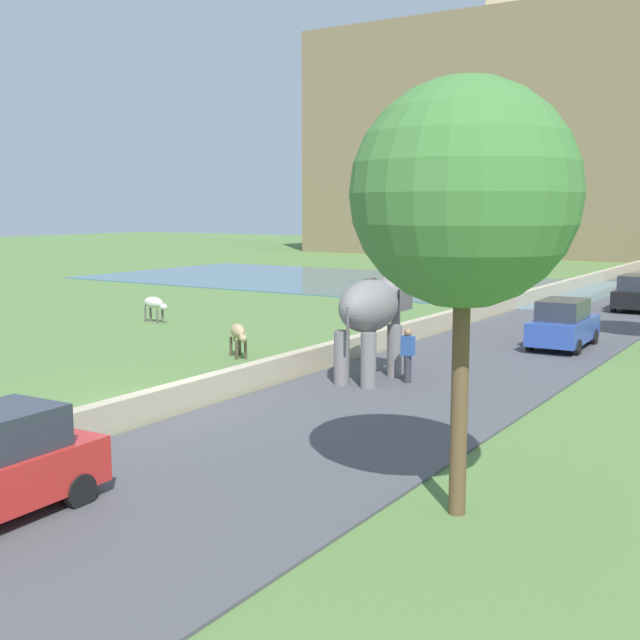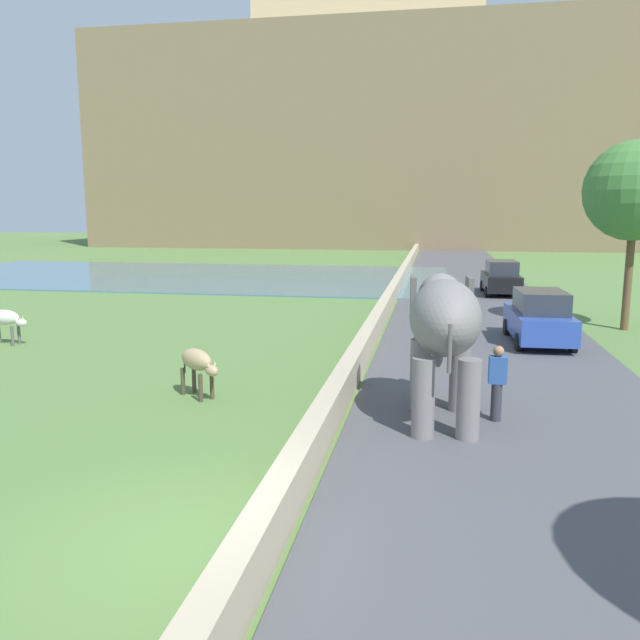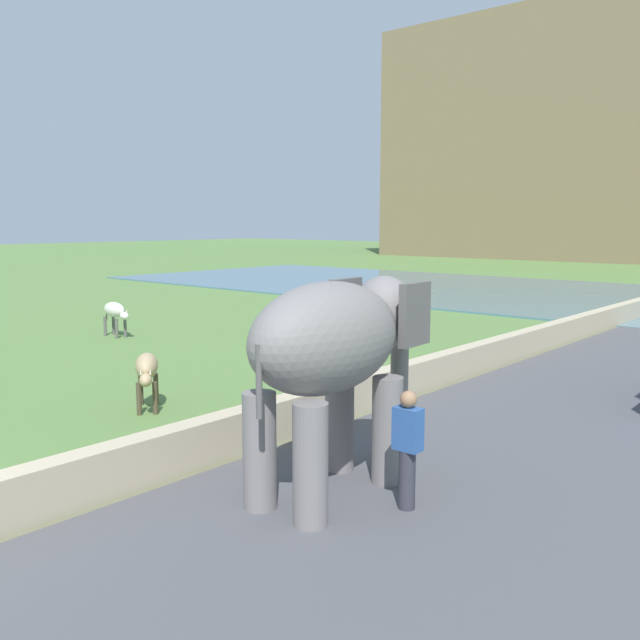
{
  "view_description": "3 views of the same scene",
  "coord_description": "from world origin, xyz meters",
  "px_view_note": "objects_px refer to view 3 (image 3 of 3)",
  "views": [
    {
      "loc": [
        14.55,
        -14.56,
        5.01
      ],
      "look_at": [
        0.9,
        6.69,
        1.48
      ],
      "focal_mm": 44.95,
      "sensor_mm": 36.0,
      "label": 1
    },
    {
      "loc": [
        3.2,
        -7.29,
        4.32
      ],
      "look_at": [
        0.16,
        9.48,
        1.38
      ],
      "focal_mm": 35.7,
      "sensor_mm": 36.0,
      "label": 2
    },
    {
      "loc": [
        9.2,
        -1.41,
        3.75
      ],
      "look_at": [
        -1.27,
        10.63,
        1.46
      ],
      "focal_mm": 38.19,
      "sensor_mm": 36.0,
      "label": 3
    }
  ],
  "objects_px": {
    "elephant": "(337,350)",
    "person_beside_elephant": "(407,448)",
    "cow_white": "(115,312)",
    "cow_tan": "(147,369)"
  },
  "relations": [
    {
      "from": "person_beside_elephant",
      "to": "cow_tan",
      "type": "relative_size",
      "value": 1.24
    },
    {
      "from": "person_beside_elephant",
      "to": "elephant",
      "type": "bearing_deg",
      "value": -174.61
    },
    {
      "from": "elephant",
      "to": "person_beside_elephant",
      "type": "bearing_deg",
      "value": 5.39
    },
    {
      "from": "elephant",
      "to": "person_beside_elephant",
      "type": "height_order",
      "value": "elephant"
    },
    {
      "from": "cow_white",
      "to": "cow_tan",
      "type": "bearing_deg",
      "value": -28.68
    },
    {
      "from": "person_beside_elephant",
      "to": "cow_tan",
      "type": "height_order",
      "value": "person_beside_elephant"
    },
    {
      "from": "cow_white",
      "to": "person_beside_elephant",
      "type": "bearing_deg",
      "value": -19.2
    },
    {
      "from": "cow_tan",
      "to": "cow_white",
      "type": "xyz_separation_m",
      "value": [
        -8.32,
        4.55,
        0.0
      ]
    },
    {
      "from": "person_beside_elephant",
      "to": "cow_tan",
      "type": "distance_m",
      "value": 6.72
    },
    {
      "from": "person_beside_elephant",
      "to": "cow_white",
      "type": "xyz_separation_m",
      "value": [
        -15.0,
        5.22,
        -0.04
      ]
    }
  ]
}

